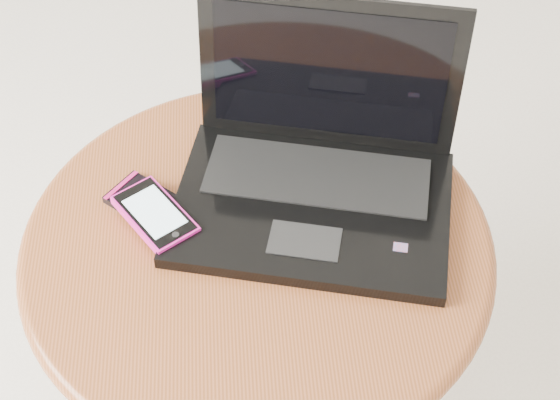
{
  "coord_description": "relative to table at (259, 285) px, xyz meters",
  "views": [
    {
      "loc": [
        -0.13,
        -0.73,
        1.22
      ],
      "look_at": [
        -0.08,
        -0.08,
        0.51
      ],
      "focal_mm": 54.1,
      "sensor_mm": 36.0,
      "label": 1
    }
  ],
  "objects": [
    {
      "name": "laptop",
      "position": [
        0.08,
        0.07,
        0.14
      ],
      "size": [
        0.38,
        0.33,
        0.22
      ],
      "color": "black",
      "rests_on": "table"
    },
    {
      "name": "table",
      "position": [
        0.0,
        0.0,
        0.0
      ],
      "size": [
        0.57,
        0.57,
        0.45
      ],
      "color": "brown",
      "rests_on": "ground"
    },
    {
      "name": "phone_black",
      "position": [
        -0.13,
        0.06,
        0.1
      ],
      "size": [
        0.12,
        0.11,
        0.01
      ],
      "color": "black",
      "rests_on": "table"
    },
    {
      "name": "phone_pink",
      "position": [
        -0.12,
        0.03,
        0.11
      ],
      "size": [
        0.11,
        0.12,
        0.01
      ],
      "color": "#E71D9B",
      "rests_on": "phone_black"
    }
  ]
}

